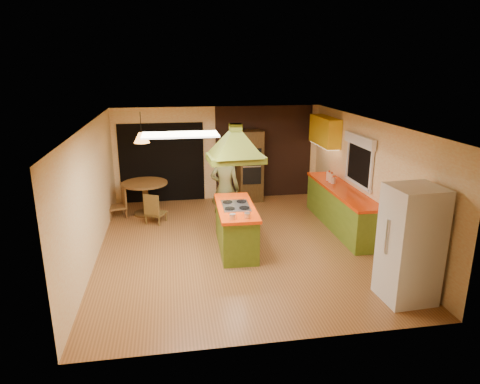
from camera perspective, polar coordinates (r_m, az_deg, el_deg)
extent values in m
plane|color=#975F31|center=(8.83, -0.36, -7.04)|extent=(6.50, 6.50, 0.00)
plane|color=#F8E2B2|center=(11.54, -2.91, 5.14)|extent=(5.50, 0.00, 5.50)
plane|color=#F8E2B2|center=(5.42, 5.06, -8.56)|extent=(5.50, 0.00, 5.50)
plane|color=#F8E2B2|center=(8.45, -19.14, -0.10)|extent=(0.00, 6.50, 6.50)
plane|color=#F8E2B2|center=(9.23, 16.74, 1.51)|extent=(0.00, 6.50, 6.50)
plane|color=silver|center=(8.15, -0.40, 9.26)|extent=(6.50, 6.50, 0.00)
cube|color=#381E14|center=(11.72, 3.21, 5.32)|extent=(2.64, 0.03, 2.50)
cube|color=black|center=(11.50, -10.35, 3.83)|extent=(2.20, 0.03, 2.10)
cube|color=olive|center=(9.86, 13.28, -2.25)|extent=(0.58, 3.00, 0.86)
cube|color=#E53807|center=(9.73, 13.46, 0.32)|extent=(0.62, 3.05, 0.06)
cube|color=yellow|center=(11.00, 11.24, 7.98)|extent=(0.34, 1.40, 0.70)
cube|color=black|center=(9.50, 15.70, 3.87)|extent=(0.03, 1.16, 0.96)
cube|color=white|center=(9.39, 15.64, 6.66)|extent=(0.10, 1.35, 0.22)
cube|color=white|center=(6.87, -7.98, 7.57)|extent=(1.20, 0.60, 0.03)
cube|color=#5B771D|center=(8.51, -0.56, -4.95)|extent=(0.71, 1.73, 0.84)
cube|color=#FB4108|center=(8.35, -0.57, -2.09)|extent=(0.77, 1.81, 0.06)
cube|color=silver|center=(8.34, -0.57, -1.84)|extent=(0.54, 0.77, 0.02)
cube|color=#5B6719|center=(8.09, -0.59, 4.52)|extent=(1.08, 0.81, 0.12)
pyramid|color=#5B6719|center=(8.00, -0.60, 8.08)|extent=(1.08, 0.81, 0.45)
cube|color=#5B6719|center=(7.99, -0.60, 8.60)|extent=(0.22, 0.22, 0.14)
imported|color=brown|center=(9.51, -2.01, 0.44)|extent=(0.74, 0.59, 1.79)
cube|color=silver|center=(7.06, 21.75, -6.51)|extent=(0.79, 0.75, 1.84)
cube|color=#4E3619|center=(11.43, 1.32, 3.50)|extent=(0.66, 0.61, 1.90)
cube|color=black|center=(11.08, 1.62, 4.67)|extent=(0.49, 0.05, 0.45)
cube|color=black|center=(11.19, 1.60, 2.16)|extent=(0.49, 0.05, 0.45)
cylinder|color=brown|center=(10.59, -12.59, 1.15)|extent=(1.09, 1.09, 0.05)
cylinder|color=brown|center=(10.70, -12.46, -0.82)|extent=(0.14, 0.14, 0.77)
cylinder|color=brown|center=(10.82, -12.34, -2.76)|extent=(0.61, 0.61, 0.05)
cone|color=#FF9E3F|center=(10.36, -12.98, 7.07)|extent=(0.44, 0.44, 0.24)
cylinder|color=#FFE7CD|center=(10.29, 11.79, 2.07)|extent=(0.14, 0.14, 0.20)
cylinder|color=beige|center=(10.15, 12.11, 1.84)|extent=(0.18, 0.18, 0.20)
cylinder|color=beige|center=(10.05, 12.34, 1.52)|extent=(0.12, 0.12, 0.14)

